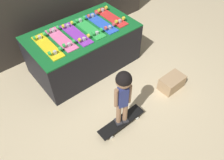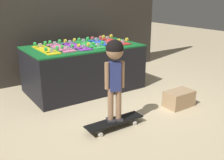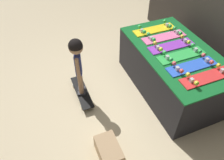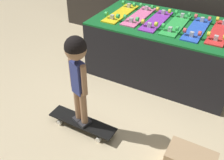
{
  "view_description": "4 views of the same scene",
  "coord_description": "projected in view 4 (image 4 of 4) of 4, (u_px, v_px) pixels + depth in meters",
  "views": [
    {
      "loc": [
        -1.47,
        -1.85,
        2.65
      ],
      "look_at": [
        -0.14,
        -0.24,
        0.43
      ],
      "focal_mm": 35.0,
      "sensor_mm": 36.0,
      "label": 1
    },
    {
      "loc": [
        -1.85,
        -2.88,
        1.46
      ],
      "look_at": [
        -0.09,
        -0.26,
        0.42
      ],
      "focal_mm": 42.0,
      "sensor_mm": 36.0,
      "label": 2
    },
    {
      "loc": [
        1.95,
        -1.1,
        2.51
      ],
      "look_at": [
        -0.08,
        -0.28,
        0.41
      ],
      "focal_mm": 35.0,
      "sensor_mm": 36.0,
      "label": 3
    },
    {
      "loc": [
        0.85,
        -2.17,
        1.93
      ],
      "look_at": [
        -0.19,
        -0.3,
        0.41
      ],
      "focal_mm": 42.0,
      "sensor_mm": 36.0,
      "label": 4
    }
  ],
  "objects": [
    {
      "name": "display_rack",
      "position": [
        163.0,
        49.0,
        3.28
      ],
      "size": [
        1.72,
        0.98,
        0.7
      ],
      "color": "black",
      "rests_on": "ground_plane"
    },
    {
      "name": "skateboard_blue_on_rack",
      "position": [
        197.0,
        28.0,
        2.9
      ],
      "size": [
        0.19,
        0.68,
        0.09
      ],
      "color": "blue",
      "rests_on": "display_rack"
    },
    {
      "name": "skateboard_yellow_on_rack",
      "position": [
        121.0,
        13.0,
        3.29
      ],
      "size": [
        0.19,
        0.68,
        0.09
      ],
      "color": "yellow",
      "rests_on": "display_rack"
    },
    {
      "name": "child",
      "position": [
        77.0,
        66.0,
        2.23
      ],
      "size": [
        0.21,
        0.19,
        0.93
      ],
      "rotation": [
        0.0,
        0.0,
        -0.31
      ],
      "color": "#2D2D33",
      "rests_on": "skateboard_on_floor"
    },
    {
      "name": "skateboard_pink_on_rack",
      "position": [
        139.0,
        15.0,
        3.21
      ],
      "size": [
        0.19,
        0.68,
        0.09
      ],
      "color": "pink",
      "rests_on": "display_rack"
    },
    {
      "name": "skateboard_red_on_rack",
      "position": [
        220.0,
        32.0,
        2.83
      ],
      "size": [
        0.19,
        0.68,
        0.09
      ],
      "color": "red",
      "rests_on": "display_rack"
    },
    {
      "name": "skateboard_green_on_rack",
      "position": [
        176.0,
        24.0,
        3.0
      ],
      "size": [
        0.19,
        0.68,
        0.09
      ],
      "color": "green",
      "rests_on": "display_rack"
    },
    {
      "name": "ground_plane",
      "position": [
        140.0,
        101.0,
        3.0
      ],
      "size": [
        16.0,
        16.0,
        0.0
      ],
      "primitive_type": "plane",
      "color": "beige"
    },
    {
      "name": "skateboard_purple_on_rack",
      "position": [
        157.0,
        20.0,
        3.09
      ],
      "size": [
        0.19,
        0.68,
        0.09
      ],
      "color": "purple",
      "rests_on": "display_rack"
    },
    {
      "name": "skateboard_on_floor",
      "position": [
        82.0,
        123.0,
        2.61
      ],
      "size": [
        0.71,
        0.18,
        0.09
      ],
      "color": "black",
      "rests_on": "ground_plane"
    }
  ]
}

